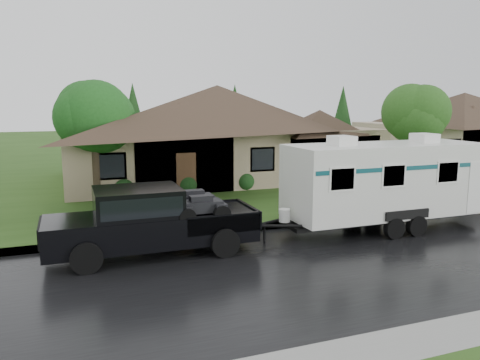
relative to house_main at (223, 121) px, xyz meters
The scene contains 11 objects.
ground 14.48m from the house_main, 99.41° to the right, with size 140.00×140.00×0.00m, color #2C4E18.
road 16.40m from the house_main, 98.24° to the right, with size 140.00×8.00×0.01m, color black.
curb 12.32m from the house_main, 101.19° to the right, with size 140.00×0.50×0.15m, color gray.
lawn 4.36m from the house_main, 153.11° to the left, with size 140.00×26.00×0.15m, color #2C4E18.
house_main is the anchor object (origin of this frame).
house_neighbor 19.98m from the house_main, ahead, with size 15.12×9.72×6.45m.
tree_left_green 9.16m from the house_main, 148.85° to the right, with size 3.45×3.45×5.72m.
tree_right_green 11.06m from the house_main, 40.98° to the right, with size 3.31×3.31×5.47m.
shrub_row 5.42m from the house_main, 93.69° to the right, with size 13.60×1.00×1.00m.
pickup_truck 14.99m from the house_main, 117.30° to the right, with size 6.43×2.44×2.14m.
travel_trailer 13.41m from the house_main, 81.21° to the right, with size 7.93×2.79×3.56m.
Camera 1 is at (-6.72, -13.56, 4.74)m, focal length 35.00 mm.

